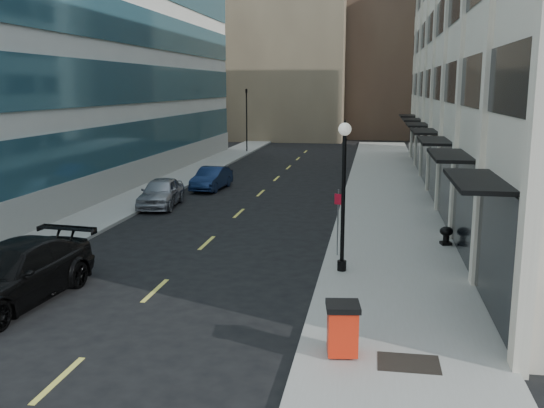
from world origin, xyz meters
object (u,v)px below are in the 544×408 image
(car_silver_sedan, at_px, (161,192))
(trash_bin, at_px, (343,327))
(sign_post, at_px, (338,213))
(car_black_pickup, at_px, (12,275))
(urn_planter, at_px, (446,234))
(car_blue_sedan, at_px, (212,178))
(traffic_signal, at_px, (246,93))
(lamppost, at_px, (344,183))

(car_silver_sedan, relative_size, trash_bin, 3.60)
(trash_bin, relative_size, sign_post, 0.51)
(car_black_pickup, height_order, urn_planter, car_black_pickup)
(car_blue_sedan, height_order, sign_post, sign_post)
(car_black_pickup, xyz_separation_m, car_blue_sedan, (0.48, 20.56, -0.19))
(sign_post, bearing_deg, car_blue_sedan, 142.20)
(traffic_signal, height_order, lamppost, traffic_signal)
(sign_post, bearing_deg, car_black_pickup, -124.67)
(urn_planter, bearing_deg, sign_post, -151.69)
(car_blue_sedan, xyz_separation_m, lamppost, (8.96, -16.16, 2.47))
(lamppost, relative_size, sign_post, 2.07)
(traffic_signal, height_order, urn_planter, traffic_signal)
(car_silver_sedan, bearing_deg, urn_planter, -29.15)
(traffic_signal, distance_m, sign_post, 37.33)
(car_silver_sedan, bearing_deg, lamppost, -50.84)
(car_black_pickup, distance_m, car_silver_sedan, 14.79)
(trash_bin, xyz_separation_m, lamppost, (-0.37, 6.64, 2.34))
(car_blue_sedan, height_order, trash_bin, trash_bin)
(trash_bin, distance_m, lamppost, 7.04)
(traffic_signal, relative_size, car_black_pickup, 1.15)
(car_blue_sedan, xyz_separation_m, urn_planter, (12.85, -12.01, -0.10))
(car_black_pickup, height_order, car_blue_sedan, car_black_pickup)
(urn_planter, bearing_deg, car_black_pickup, -147.34)
(car_blue_sedan, xyz_separation_m, trash_bin, (9.33, -22.80, 0.13))
(trash_bin, height_order, lamppost, lamppost)
(car_silver_sedan, xyz_separation_m, trash_bin, (10.54, -17.01, 0.06))
(lamppost, bearing_deg, trash_bin, -86.80)
(traffic_signal, distance_m, car_black_pickup, 42.09)
(lamppost, bearing_deg, car_black_pickup, -155.03)
(car_blue_sedan, bearing_deg, trash_bin, -63.38)
(lamppost, xyz_separation_m, sign_post, (-0.27, 1.91, -1.42))
(traffic_signal, bearing_deg, car_blue_sedan, -83.96)
(traffic_signal, xyz_separation_m, car_silver_sedan, (1.03, -27.00, -4.95))
(car_blue_sedan, height_order, urn_planter, car_blue_sedan)
(lamppost, bearing_deg, traffic_signal, 106.69)
(car_blue_sedan, distance_m, sign_post, 16.73)
(car_black_pickup, bearing_deg, car_silver_sedan, 98.73)
(car_silver_sedan, bearing_deg, car_black_pickup, -92.46)
(traffic_signal, bearing_deg, car_black_pickup, -87.58)
(sign_post, bearing_deg, trash_bin, -64.86)
(traffic_signal, distance_m, lamppost, 39.10)
(car_black_pickup, bearing_deg, urn_planter, 38.56)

